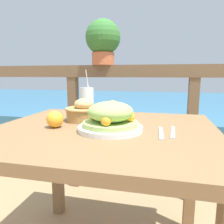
{
  "coord_description": "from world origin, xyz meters",
  "views": [
    {
      "loc": [
        0.25,
        -0.88,
        0.94
      ],
      "look_at": [
        0.03,
        0.06,
        0.77
      ],
      "focal_mm": 35.0,
      "sensor_mm": 36.0,
      "label": 1
    }
  ],
  "objects_px": {
    "drink_glass": "(87,101)",
    "potted_plant": "(103,40)",
    "salad_plate": "(110,118)",
    "bread_basket": "(84,112)"
  },
  "relations": [
    {
      "from": "salad_plate",
      "to": "potted_plant",
      "type": "relative_size",
      "value": 0.8
    },
    {
      "from": "drink_glass",
      "to": "bread_basket",
      "type": "bearing_deg",
      "value": -76.31
    },
    {
      "from": "salad_plate",
      "to": "bread_basket",
      "type": "distance_m",
      "value": 0.24
    },
    {
      "from": "drink_glass",
      "to": "potted_plant",
      "type": "height_order",
      "value": "potted_plant"
    },
    {
      "from": "salad_plate",
      "to": "drink_glass",
      "type": "distance_m",
      "value": 0.37
    },
    {
      "from": "drink_glass",
      "to": "potted_plant",
      "type": "distance_m",
      "value": 0.62
    },
    {
      "from": "bread_basket",
      "to": "potted_plant",
      "type": "bearing_deg",
      "value": 96.61
    },
    {
      "from": "salad_plate",
      "to": "bread_basket",
      "type": "xyz_separation_m",
      "value": [
        -0.17,
        0.16,
        -0.01
      ]
    },
    {
      "from": "salad_plate",
      "to": "potted_plant",
      "type": "xyz_separation_m",
      "value": [
        -0.25,
        0.78,
        0.43
      ]
    },
    {
      "from": "drink_glass",
      "to": "potted_plant",
      "type": "bearing_deg",
      "value": 94.39
    }
  ]
}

